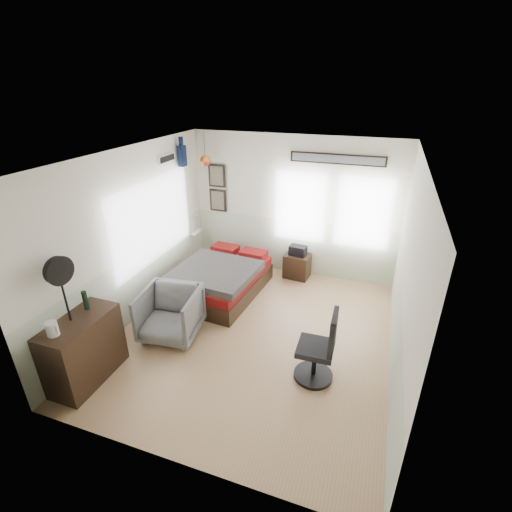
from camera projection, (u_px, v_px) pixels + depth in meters
The scene contains 12 objects.
ground_plane at pixel (254, 335), 5.72m from camera, with size 4.00×4.50×0.01m, color tan.
room_shell at pixel (253, 233), 5.21m from camera, with size 4.02×4.52×2.71m.
wall_decor at pixel (232, 167), 6.81m from camera, with size 3.55×1.32×1.44m.
bed at pixel (221, 279), 6.73m from camera, with size 1.45×1.94×0.59m.
dresser at pixel (84, 350), 4.72m from camera, with size 0.48×1.00×0.90m, color black.
armchair at pixel (170, 314), 5.55m from camera, with size 0.82×0.85×0.77m, color #5E5E5F.
nightstand at pixel (297, 266), 7.30m from camera, with size 0.48×0.38×0.48m, color black.
task_chair at pixel (320, 352), 4.72m from camera, with size 0.51×0.51×1.03m.
kettle at pixel (52, 329), 4.23m from camera, with size 0.15×0.13×0.18m.
bottle at pixel (85, 300), 4.70m from camera, with size 0.06×0.06×0.26m, color black.
stand_fan at pixel (59, 272), 4.24m from camera, with size 0.13×0.35×0.86m.
black_bag at pixel (298, 250), 7.16m from camera, with size 0.32×0.20×0.19m, color black.
Camera 1 is at (1.57, -4.36, 3.57)m, focal length 26.00 mm.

